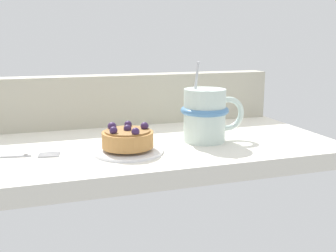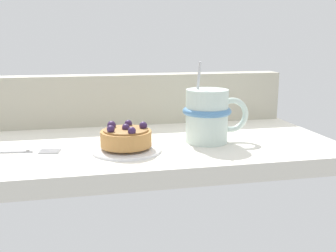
{
  "view_description": "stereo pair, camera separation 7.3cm",
  "coord_description": "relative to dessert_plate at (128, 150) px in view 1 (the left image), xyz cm",
  "views": [
    {
      "loc": [
        -17.39,
        -73.33,
        19.35
      ],
      "look_at": [
        4.76,
        -5.95,
        3.85
      ],
      "focal_mm": 42.67,
      "sensor_mm": 36.0,
      "label": 1
    },
    {
      "loc": [
        -10.4,
        -75.24,
        19.35
      ],
      "look_at": [
        4.76,
        -5.95,
        3.85
      ],
      "focal_mm": 42.67,
      "sensor_mm": 36.0,
      "label": 2
    }
  ],
  "objects": [
    {
      "name": "ground_plane",
      "position": [
        3.11,
        7.51,
        -2.04
      ],
      "size": [
        74.9,
        38.28,
        3.15
      ],
      "primitive_type": "cube",
      "color": "silver"
    },
    {
      "name": "window_rail_back",
      "position": [
        3.11,
        23.96,
        5.24
      ],
      "size": [
        73.41,
        5.38,
        11.4
      ],
      "primitive_type": "cube",
      "color": "#B2AD99",
      "rests_on": "ground_plane"
    },
    {
      "name": "dessert_plate",
      "position": [
        0.0,
        0.0,
        0.0
      ],
      "size": [
        12.34,
        12.34,
        0.99
      ],
      "color": "white",
      "rests_on": "ground_plane"
    },
    {
      "name": "raspberry_tart",
      "position": [
        -0.01,
        0.02,
        2.12
      ],
      "size": [
        8.93,
        8.93,
        4.16
      ],
      "color": "#B77F42",
      "rests_on": "dessert_plate"
    },
    {
      "name": "coffee_mug",
      "position": [
        16.04,
        3.12,
        4.75
      ],
      "size": [
        12.99,
        9.22,
        15.33
      ],
      "color": "silver",
      "rests_on": "ground_plane"
    },
    {
      "name": "dessert_fork",
      "position": [
        -19.75,
        3.33,
        -0.16
      ],
      "size": [
        17.41,
        4.2,
        0.6
      ],
      "color": "#B7B7BC",
      "rests_on": "ground_plane"
    }
  ]
}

